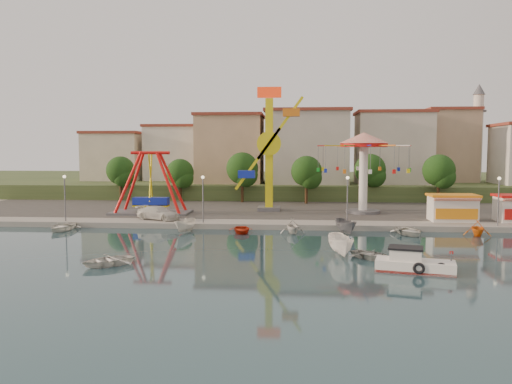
# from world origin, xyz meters

# --- Properties ---
(ground) EXTENTS (200.00, 200.00, 0.00)m
(ground) POSITION_xyz_m (0.00, 0.00, 0.00)
(ground) COLOR #142A39
(ground) RESTS_ON ground
(quay_deck) EXTENTS (200.00, 100.00, 0.60)m
(quay_deck) POSITION_xyz_m (0.00, 62.00, 0.30)
(quay_deck) COLOR #9E998E
(quay_deck) RESTS_ON ground
(asphalt_pad) EXTENTS (90.00, 28.00, 0.01)m
(asphalt_pad) POSITION_xyz_m (0.00, 30.00, 0.60)
(asphalt_pad) COLOR #4C4944
(asphalt_pad) RESTS_ON quay_deck
(hill_terrace) EXTENTS (200.00, 60.00, 3.00)m
(hill_terrace) POSITION_xyz_m (0.00, 67.00, 1.50)
(hill_terrace) COLOR #384C26
(hill_terrace) RESTS_ON ground
(pirate_ship_ride) EXTENTS (10.00, 5.00, 8.00)m
(pirate_ship_ride) POSITION_xyz_m (-16.13, 20.38, 4.39)
(pirate_ship_ride) COLOR #59595E
(pirate_ship_ride) RESTS_ON quay_deck
(kamikaze_tower) EXTENTS (6.16, 3.10, 16.50)m
(kamikaze_tower) POSITION_xyz_m (-0.90, 24.77, 8.51)
(kamikaze_tower) COLOR #59595E
(kamikaze_tower) RESTS_ON quay_deck
(wave_swinger) EXTENTS (11.60, 11.60, 10.40)m
(wave_swinger) POSITION_xyz_m (11.05, 23.10, 8.20)
(wave_swinger) COLOR #59595E
(wave_swinger) RESTS_ON quay_deck
(booth_left) EXTENTS (5.40, 3.78, 3.08)m
(booth_left) POSITION_xyz_m (20.31, 16.49, 2.16)
(booth_left) COLOR white
(booth_left) RESTS_ON quay_deck
(lamp_post_0) EXTENTS (0.14, 0.14, 5.00)m
(lamp_post_0) POSITION_xyz_m (-24.00, 13.00, 3.10)
(lamp_post_0) COLOR #59595E
(lamp_post_0) RESTS_ON quay_deck
(lamp_post_1) EXTENTS (0.14, 0.14, 5.00)m
(lamp_post_1) POSITION_xyz_m (-8.00, 13.00, 3.10)
(lamp_post_1) COLOR #59595E
(lamp_post_1) RESTS_ON quay_deck
(lamp_post_2) EXTENTS (0.14, 0.14, 5.00)m
(lamp_post_2) POSITION_xyz_m (8.00, 13.00, 3.10)
(lamp_post_2) COLOR #59595E
(lamp_post_2) RESTS_ON quay_deck
(lamp_post_3) EXTENTS (0.14, 0.14, 5.00)m
(lamp_post_3) POSITION_xyz_m (24.00, 13.00, 3.10)
(lamp_post_3) COLOR #59595E
(lamp_post_3) RESTS_ON quay_deck
(tree_0) EXTENTS (4.60, 4.60, 7.19)m
(tree_0) POSITION_xyz_m (-26.00, 36.98, 5.47)
(tree_0) COLOR #382314
(tree_0) RESTS_ON quay_deck
(tree_1) EXTENTS (4.35, 4.35, 6.80)m
(tree_1) POSITION_xyz_m (-16.00, 36.24, 5.20)
(tree_1) COLOR #382314
(tree_1) RESTS_ON quay_deck
(tree_2) EXTENTS (5.02, 5.02, 7.85)m
(tree_2) POSITION_xyz_m (-6.00, 35.81, 5.92)
(tree_2) COLOR #382314
(tree_2) RESTS_ON quay_deck
(tree_3) EXTENTS (4.68, 4.68, 7.32)m
(tree_3) POSITION_xyz_m (4.00, 34.36, 5.55)
(tree_3) COLOR #382314
(tree_3) RESTS_ON quay_deck
(tree_4) EXTENTS (4.86, 4.86, 7.60)m
(tree_4) POSITION_xyz_m (14.00, 37.35, 5.75)
(tree_4) COLOR #382314
(tree_4) RESTS_ON quay_deck
(tree_5) EXTENTS (4.83, 4.83, 7.54)m
(tree_5) POSITION_xyz_m (24.00, 35.54, 5.71)
(tree_5) COLOR #382314
(tree_5) RESTS_ON quay_deck
(building_0) EXTENTS (9.26, 9.53, 11.87)m
(building_0) POSITION_xyz_m (-33.37, 46.06, 8.93)
(building_0) COLOR beige
(building_0) RESTS_ON hill_terrace
(building_1) EXTENTS (12.33, 9.01, 8.63)m
(building_1) POSITION_xyz_m (-21.33, 51.38, 7.32)
(building_1) COLOR silver
(building_1) RESTS_ON hill_terrace
(building_2) EXTENTS (11.95, 9.28, 11.23)m
(building_2) POSITION_xyz_m (-8.19, 51.96, 8.62)
(building_2) COLOR tan
(building_2) RESTS_ON hill_terrace
(building_3) EXTENTS (12.59, 10.50, 9.20)m
(building_3) POSITION_xyz_m (5.60, 48.80, 7.60)
(building_3) COLOR beige
(building_3) RESTS_ON hill_terrace
(building_4) EXTENTS (10.75, 9.23, 9.24)m
(building_4) POSITION_xyz_m (19.07, 52.20, 7.62)
(building_4) COLOR beige
(building_4) RESTS_ON hill_terrace
(building_5) EXTENTS (12.77, 10.96, 11.21)m
(building_5) POSITION_xyz_m (32.37, 50.33, 8.61)
(building_5) COLOR tan
(building_5) RESTS_ON hill_terrace
(minaret) EXTENTS (2.80, 2.80, 18.00)m
(minaret) POSITION_xyz_m (36.00, 54.00, 12.55)
(minaret) COLOR silver
(minaret) RESTS_ON hill_terrace
(cabin_motorboat) EXTENTS (5.78, 3.31, 1.92)m
(cabin_motorboat) POSITION_xyz_m (10.73, -6.06, 0.51)
(cabin_motorboat) COLOR white
(cabin_motorboat) RESTS_ON ground
(rowboat_a) EXTENTS (4.23, 4.25, 0.72)m
(rowboat_a) POSITION_xyz_m (8.35, -2.07, 0.36)
(rowboat_a) COLOR silver
(rowboat_a) RESTS_ON ground
(rowboat_b) EXTENTS (4.73, 4.68, 0.80)m
(rowboat_b) POSITION_xyz_m (-11.79, -5.96, 0.40)
(rowboat_b) COLOR silver
(rowboat_b) RESTS_ON ground
(skiff) EXTENTS (2.29, 4.86, 1.81)m
(skiff) POSITION_xyz_m (6.08, -1.00, 0.91)
(skiff) COLOR white
(skiff) RESTS_ON ground
(van) EXTENTS (5.84, 4.21, 1.57)m
(van) POSITION_xyz_m (-13.67, 15.00, 1.39)
(van) COLOR silver
(van) RESTS_ON quay_deck
(moored_boat_0) EXTENTS (3.31, 4.43, 0.88)m
(moored_boat_0) POSITION_xyz_m (-22.90, 9.80, 0.44)
(moored_boat_0) COLOR silver
(moored_boat_0) RESTS_ON ground
(moored_boat_2) EXTENTS (2.40, 4.02, 1.46)m
(moored_boat_2) POSITION_xyz_m (-9.32, 9.80, 0.73)
(moored_boat_2) COLOR silver
(moored_boat_2) RESTS_ON ground
(moored_boat_3) EXTENTS (3.08, 3.93, 0.74)m
(moored_boat_3) POSITION_xyz_m (-3.33, 9.80, 0.37)
(moored_boat_3) COLOR #B6270E
(moored_boat_3) RESTS_ON ground
(moored_boat_4) EXTENTS (3.07, 3.42, 1.60)m
(moored_boat_4) POSITION_xyz_m (2.04, 9.80, 0.80)
(moored_boat_4) COLOR silver
(moored_boat_4) RESTS_ON ground
(moored_boat_5) EXTENTS (2.52, 4.48, 1.63)m
(moored_boat_5) POSITION_xyz_m (7.57, 9.80, 0.82)
(moored_boat_5) COLOR slate
(moored_boat_5) RESTS_ON ground
(moored_boat_6) EXTENTS (3.97, 4.83, 0.87)m
(moored_boat_6) POSITION_xyz_m (14.01, 9.80, 0.44)
(moored_boat_6) COLOR silver
(moored_boat_6) RESTS_ON ground
(moored_boat_7) EXTENTS (3.40, 3.69, 1.62)m
(moored_boat_7) POSITION_xyz_m (20.77, 9.80, 0.81)
(moored_boat_7) COLOR orange
(moored_boat_7) RESTS_ON ground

